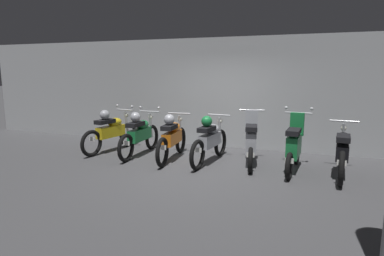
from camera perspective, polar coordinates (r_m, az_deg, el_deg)
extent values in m
plane|color=#424244|center=(6.89, 1.84, -7.19)|extent=(80.00, 80.00, 0.00)
cube|color=#9EA0A3|center=(8.84, 6.53, 6.12)|extent=(16.00, 0.30, 2.91)
torus|color=black|center=(9.05, -11.13, -1.13)|extent=(0.21, 0.66, 0.65)
torus|color=black|center=(8.15, -17.23, -2.60)|extent=(0.21, 0.66, 0.65)
cube|color=gold|center=(8.55, -14.07, -0.58)|extent=(0.38, 0.86, 0.28)
ellipsoid|color=gold|center=(8.63, -13.40, 1.02)|extent=(0.34, 0.48, 0.22)
cube|color=black|center=(8.38, -15.03, 1.11)|extent=(0.34, 0.56, 0.10)
cylinder|color=#B7BABF|center=(8.87, -11.72, 3.14)|extent=(0.56, 0.14, 0.04)
sphere|color=#B7BABF|center=(9.04, -12.96, 3.85)|extent=(0.07, 0.07, 0.07)
sphere|color=#B7BABF|center=(8.69, -10.48, 3.71)|extent=(0.07, 0.07, 0.07)
cylinder|color=#B7BABF|center=(8.96, -11.42, 0.83)|extent=(0.09, 0.17, 0.65)
sphere|color=silver|center=(8.93, -11.46, 2.22)|extent=(0.12, 0.12, 0.12)
cube|color=white|center=(8.15, -17.13, -1.88)|extent=(0.16, 0.04, 0.10)
sphere|color=#9EA0A8|center=(8.36, -15.08, 2.26)|extent=(0.24, 0.24, 0.24)
torus|color=black|center=(8.59, -7.05, -1.60)|extent=(0.09, 0.65, 0.65)
torus|color=black|center=(7.48, -11.52, -3.44)|extent=(0.09, 0.65, 0.65)
cube|color=#197238|center=(7.99, -9.16, -1.13)|extent=(0.22, 0.83, 0.28)
ellipsoid|color=#197238|center=(8.09, -8.68, 0.60)|extent=(0.26, 0.44, 0.22)
cube|color=black|center=(7.79, -9.86, 0.66)|extent=(0.24, 0.52, 0.10)
cylinder|color=#B7BABF|center=(8.39, -7.46, 2.89)|extent=(0.56, 0.04, 0.04)
sphere|color=#B7BABF|center=(8.50, -9.04, 3.62)|extent=(0.07, 0.07, 0.07)
sphere|color=#B7BABF|center=(8.27, -5.87, 3.52)|extent=(0.07, 0.07, 0.07)
cylinder|color=#B7BABF|center=(8.49, -7.25, 0.45)|extent=(0.06, 0.16, 0.65)
sphere|color=silver|center=(8.46, -7.28, 1.92)|extent=(0.12, 0.12, 0.12)
cube|color=white|center=(7.48, -11.44, -2.65)|extent=(0.16, 0.01, 0.10)
sphere|color=#9EA0A8|center=(7.76, -9.90, 1.90)|extent=(0.24, 0.24, 0.24)
torus|color=black|center=(8.16, -2.00, -2.14)|extent=(0.14, 0.65, 0.65)
torus|color=black|center=(6.97, -5.24, -4.27)|extent=(0.14, 0.65, 0.65)
cube|color=orange|center=(7.52, -3.51, -1.71)|extent=(0.28, 0.85, 0.28)
ellipsoid|color=orange|center=(7.62, -3.14, 0.14)|extent=(0.29, 0.46, 0.22)
cube|color=black|center=(7.30, -4.00, 0.17)|extent=(0.28, 0.54, 0.10)
cylinder|color=#B7BABF|center=(7.95, -2.26, 2.58)|extent=(0.56, 0.08, 0.04)
cylinder|color=#B7BABF|center=(8.05, -2.13, 0.02)|extent=(0.07, 0.16, 0.65)
sphere|color=silver|center=(8.02, -2.14, 1.56)|extent=(0.12, 0.12, 0.12)
cube|color=white|center=(6.97, -5.18, -3.42)|extent=(0.16, 0.02, 0.10)
sphere|color=#9EA0A8|center=(7.27, -4.01, 1.49)|extent=(0.24, 0.24, 0.24)
torus|color=black|center=(7.89, 5.00, -2.59)|extent=(0.16, 0.66, 0.65)
torus|color=black|center=(6.73, 0.96, -4.74)|extent=(0.16, 0.66, 0.65)
cube|color=#9EA0A8|center=(7.26, 3.16, -2.12)|extent=(0.31, 0.85, 0.28)
ellipsoid|color=#9EA0A8|center=(7.36, 3.65, -0.22)|extent=(0.31, 0.47, 0.22)
cube|color=black|center=(7.04, 2.60, -0.17)|extent=(0.30, 0.54, 0.10)
cylinder|color=#B7BABF|center=(7.67, 4.80, 2.29)|extent=(0.56, 0.10, 0.04)
cylinder|color=#B7BABF|center=(7.78, 4.90, -0.36)|extent=(0.07, 0.16, 0.65)
sphere|color=silver|center=(7.74, 4.92, 1.24)|extent=(0.12, 0.12, 0.12)
cube|color=white|center=(6.72, 1.05, -3.87)|extent=(0.16, 0.03, 0.10)
sphere|color=#197238|center=(7.01, 2.61, 1.20)|extent=(0.24, 0.24, 0.24)
torus|color=black|center=(7.78, 10.28, -3.34)|extent=(0.17, 0.54, 0.53)
torus|color=black|center=(6.67, 10.21, -5.56)|extent=(0.17, 0.54, 0.53)
cube|color=#9EA0A8|center=(7.16, 10.31, -2.27)|extent=(0.33, 0.76, 0.44)
cube|color=#9EA0A8|center=(7.43, 10.43, 1.30)|extent=(0.30, 0.16, 0.48)
cube|color=black|center=(6.94, 10.38, 0.04)|extent=(0.32, 0.55, 0.10)
cylinder|color=#B7BABF|center=(7.54, 10.48, 3.10)|extent=(0.56, 0.12, 0.04)
cylinder|color=#B7BABF|center=(7.65, 10.38, -0.35)|extent=(0.08, 0.15, 0.85)
sphere|color=silver|center=(7.60, 10.45, 2.02)|extent=(0.12, 0.12, 0.12)
cube|color=white|center=(6.66, 10.23, -4.68)|extent=(0.16, 0.04, 0.10)
torus|color=black|center=(7.52, 17.91, -4.12)|extent=(0.14, 0.54, 0.53)
torus|color=black|center=(6.42, 16.65, -6.44)|extent=(0.14, 0.54, 0.53)
cube|color=#197238|center=(6.91, 17.44, -3.02)|extent=(0.28, 0.75, 0.44)
cube|color=#197238|center=(7.17, 17.96, 0.67)|extent=(0.29, 0.14, 0.48)
cube|color=black|center=(6.69, 17.40, -0.63)|extent=(0.28, 0.54, 0.10)
cylinder|color=#B7BABF|center=(7.28, 18.19, 2.53)|extent=(0.56, 0.08, 0.04)
sphere|color=#B7BABF|center=(7.30, 16.20, 3.45)|extent=(0.07, 0.07, 0.07)
sphere|color=#B7BABF|center=(7.24, 20.27, 3.18)|extent=(0.07, 0.07, 0.07)
cylinder|color=#B7BABF|center=(7.39, 18.03, -1.04)|extent=(0.07, 0.15, 0.85)
sphere|color=silver|center=(7.34, 18.16, 1.41)|extent=(0.12, 0.12, 0.12)
cube|color=white|center=(6.41, 16.72, -5.52)|extent=(0.16, 0.03, 0.10)
torus|color=black|center=(7.62, 24.77, -3.92)|extent=(0.15, 0.66, 0.65)
torus|color=black|center=(6.36, 24.72, -6.53)|extent=(0.15, 0.66, 0.65)
cube|color=black|center=(6.94, 24.86, -3.59)|extent=(0.29, 0.85, 0.28)
ellipsoid|color=black|center=(7.05, 24.99, -1.57)|extent=(0.30, 0.46, 0.22)
cube|color=black|center=(6.71, 25.03, -1.60)|extent=(0.28, 0.54, 0.10)
cylinder|color=#B7BABF|center=(7.39, 25.15, 1.11)|extent=(0.56, 0.08, 0.04)
cylinder|color=#B7BABF|center=(7.50, 24.94, -1.63)|extent=(0.07, 0.16, 0.65)
sphere|color=silver|center=(7.47, 25.07, 0.02)|extent=(0.12, 0.12, 0.12)
cube|color=white|center=(6.36, 24.79, -5.60)|extent=(0.16, 0.03, 0.10)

